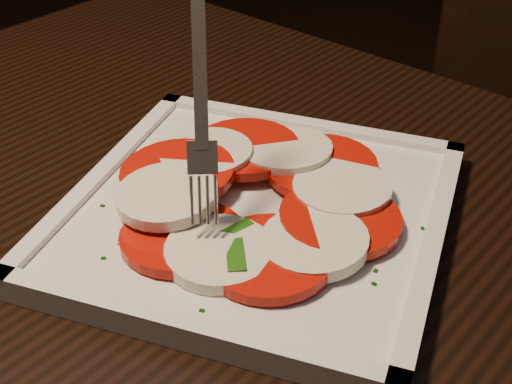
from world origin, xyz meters
The scene contains 3 objects.
plate centered at (0.07, 0.10, 0.76)m, with size 0.29×0.29×0.01m, color white.
caprese_salad centered at (0.07, 0.10, 0.78)m, with size 0.25×0.23×0.03m.
fork centered at (0.03, 0.08, 0.88)m, with size 0.04×0.09×0.18m, color white, non-canonical shape.
Camera 1 is at (0.33, -0.29, 1.10)m, focal length 50.00 mm.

